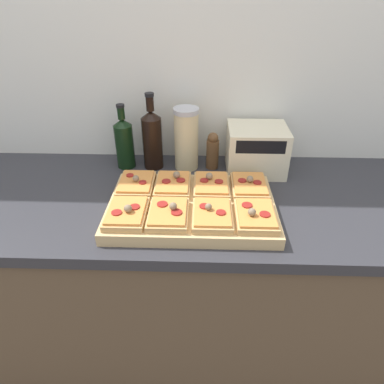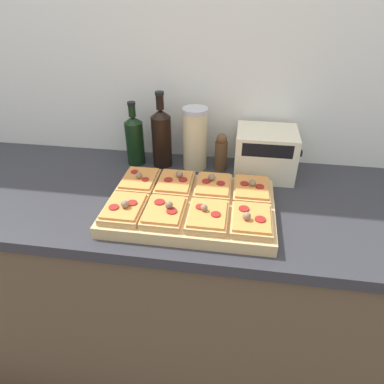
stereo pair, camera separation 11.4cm
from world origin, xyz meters
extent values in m
cube|color=silver|center=(0.00, 0.68, 1.25)|extent=(6.00, 0.06, 2.50)
cube|color=brown|center=(0.00, 0.32, 0.43)|extent=(2.60, 0.64, 0.86)
cube|color=#2D2D33|center=(0.00, 0.32, 0.88)|extent=(2.63, 0.67, 0.04)
cube|color=tan|center=(0.07, 0.22, 0.92)|extent=(0.54, 0.36, 0.04)
cube|color=tan|center=(-0.13, 0.31, 0.95)|extent=(0.12, 0.16, 0.02)
cube|color=#D6843D|center=(-0.13, 0.31, 0.96)|extent=(0.11, 0.15, 0.01)
cylinder|color=maroon|center=(-0.15, 0.34, 0.97)|extent=(0.03, 0.03, 0.00)
cylinder|color=maroon|center=(-0.10, 0.29, 0.97)|extent=(0.03, 0.03, 0.00)
sphere|color=#7F6B51|center=(-0.13, 0.30, 0.98)|extent=(0.02, 0.02, 0.02)
cube|color=tan|center=(0.00, 0.31, 0.95)|extent=(0.12, 0.16, 0.02)
cube|color=#D6843D|center=(0.00, 0.31, 0.96)|extent=(0.11, 0.15, 0.01)
cylinder|color=maroon|center=(-0.02, 0.30, 0.97)|extent=(0.03, 0.03, 0.00)
cylinder|color=maroon|center=(0.03, 0.31, 0.97)|extent=(0.03, 0.03, 0.00)
sphere|color=#7F6B51|center=(0.01, 0.33, 0.98)|extent=(0.02, 0.02, 0.02)
cube|color=tan|center=(0.13, 0.31, 0.95)|extent=(0.12, 0.16, 0.02)
cube|color=#D6843D|center=(0.13, 0.31, 0.96)|extent=(0.11, 0.15, 0.01)
cylinder|color=maroon|center=(0.11, 0.31, 0.97)|extent=(0.03, 0.03, 0.00)
cylinder|color=maroon|center=(0.16, 0.31, 0.97)|extent=(0.03, 0.03, 0.00)
sphere|color=#7F6B51|center=(0.13, 0.33, 0.98)|extent=(0.02, 0.02, 0.02)
cube|color=tan|center=(0.27, 0.31, 0.95)|extent=(0.12, 0.16, 0.02)
cube|color=#D6843D|center=(0.27, 0.31, 0.96)|extent=(0.11, 0.15, 0.01)
cylinder|color=maroon|center=(0.24, 0.32, 0.97)|extent=(0.03, 0.03, 0.00)
cylinder|color=maroon|center=(0.29, 0.30, 0.97)|extent=(0.03, 0.03, 0.00)
sphere|color=#7F6B51|center=(0.27, 0.31, 0.98)|extent=(0.02, 0.02, 0.02)
cube|color=tan|center=(-0.13, 0.13, 0.95)|extent=(0.12, 0.16, 0.02)
cube|color=#D6843D|center=(-0.13, 0.13, 0.96)|extent=(0.11, 0.15, 0.01)
cylinder|color=maroon|center=(-0.15, 0.11, 0.97)|extent=(0.03, 0.03, 0.00)
cylinder|color=maroon|center=(-0.10, 0.14, 0.97)|extent=(0.03, 0.03, 0.00)
sphere|color=#7F6B51|center=(-0.12, 0.12, 0.98)|extent=(0.02, 0.02, 0.02)
cube|color=tan|center=(0.00, 0.13, 0.95)|extent=(0.12, 0.16, 0.02)
cube|color=#D6843D|center=(0.00, 0.13, 0.96)|extent=(0.11, 0.15, 0.01)
cylinder|color=maroon|center=(-0.02, 0.16, 0.97)|extent=(0.03, 0.03, 0.00)
cylinder|color=maroon|center=(0.03, 0.12, 0.97)|extent=(0.03, 0.03, 0.00)
sphere|color=#7F6B51|center=(0.02, 0.14, 0.98)|extent=(0.02, 0.02, 0.02)
cube|color=tan|center=(0.13, 0.13, 0.95)|extent=(0.12, 0.16, 0.02)
cube|color=#D6843D|center=(0.13, 0.13, 0.96)|extent=(0.11, 0.15, 0.01)
cylinder|color=maroon|center=(0.11, 0.16, 0.97)|extent=(0.03, 0.03, 0.00)
cylinder|color=maroon|center=(0.16, 0.12, 0.97)|extent=(0.03, 0.03, 0.00)
sphere|color=#7F6B51|center=(0.12, 0.14, 0.98)|extent=(0.02, 0.02, 0.02)
cube|color=tan|center=(0.27, 0.13, 0.95)|extent=(0.12, 0.16, 0.02)
cube|color=#D6843D|center=(0.27, 0.13, 0.96)|extent=(0.11, 0.15, 0.01)
cylinder|color=maroon|center=(0.24, 0.17, 0.97)|extent=(0.03, 0.03, 0.00)
cylinder|color=maroon|center=(0.29, 0.12, 0.97)|extent=(0.03, 0.03, 0.00)
sphere|color=#7F6B51|center=(0.25, 0.12, 0.98)|extent=(0.02, 0.02, 0.02)
cylinder|color=black|center=(-0.21, 0.54, 0.99)|extent=(0.07, 0.07, 0.18)
cone|color=black|center=(-0.21, 0.54, 1.09)|extent=(0.07, 0.07, 0.03)
cylinder|color=black|center=(-0.21, 0.54, 1.12)|extent=(0.03, 0.03, 0.05)
cylinder|color=black|center=(-0.21, 0.54, 1.15)|extent=(0.03, 0.03, 0.01)
cylinder|color=black|center=(-0.10, 0.54, 1.00)|extent=(0.08, 0.08, 0.21)
cone|color=black|center=(-0.10, 0.54, 1.12)|extent=(0.08, 0.08, 0.03)
cylinder|color=black|center=(-0.10, 0.54, 1.16)|extent=(0.03, 0.03, 0.05)
cylinder|color=black|center=(-0.10, 0.54, 1.20)|extent=(0.03, 0.03, 0.01)
cylinder|color=beige|center=(0.04, 0.54, 1.01)|extent=(0.09, 0.09, 0.23)
cylinder|color=#B2B2B7|center=(0.04, 0.54, 1.14)|extent=(0.10, 0.10, 0.02)
cylinder|color=brown|center=(0.14, 0.54, 0.96)|extent=(0.05, 0.05, 0.12)
sphere|color=brown|center=(0.14, 0.54, 1.03)|extent=(0.04, 0.04, 0.04)
cube|color=beige|center=(0.31, 0.52, 0.99)|extent=(0.23, 0.19, 0.18)
cube|color=black|center=(0.31, 0.43, 1.04)|extent=(0.18, 0.01, 0.05)
cube|color=black|center=(0.44, 0.52, 1.00)|extent=(0.02, 0.02, 0.02)
camera|label=1|loc=(0.10, -0.71, 1.57)|focal=32.00mm
camera|label=2|loc=(0.21, -0.70, 1.57)|focal=32.00mm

